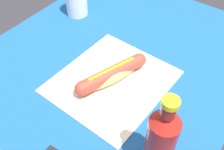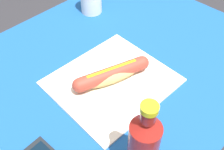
# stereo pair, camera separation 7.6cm
# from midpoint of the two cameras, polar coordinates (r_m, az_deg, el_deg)

# --- Properties ---
(dining_table) EXTENTS (1.04, 0.77, 0.75)m
(dining_table) POSITION_cam_midpoint_polar(r_m,az_deg,el_deg) (0.93, 1.31, -5.35)
(dining_table) COLOR brown
(dining_table) RESTS_ON ground
(paper_wrapper) EXTENTS (0.33, 0.30, 0.01)m
(paper_wrapper) POSITION_cam_midpoint_polar(r_m,az_deg,el_deg) (0.78, 2.79, -1.52)
(paper_wrapper) COLOR silver
(paper_wrapper) RESTS_ON dining_table
(hot_dog) EXTENTS (0.22, 0.11, 0.05)m
(hot_dog) POSITION_cam_midpoint_polar(r_m,az_deg,el_deg) (0.75, 2.87, 0.01)
(hot_dog) COLOR #DBB26B
(hot_dog) RESTS_ON paper_wrapper
(soda_bottle) EXTENTS (0.06, 0.06, 0.23)m
(soda_bottle) POSITION_cam_midpoint_polar(r_m,az_deg,el_deg) (0.56, 10.62, -14.65)
(soda_bottle) COLOR maroon
(soda_bottle) RESTS_ON dining_table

